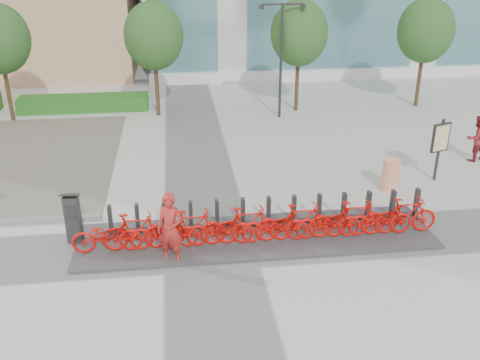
{
  "coord_description": "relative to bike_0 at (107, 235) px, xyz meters",
  "views": [
    {
      "loc": [
        -0.7,
        -12.18,
        7.35
      ],
      "look_at": [
        1.0,
        1.5,
        1.2
      ],
      "focal_mm": 40.0,
      "sensor_mm": 36.0,
      "label": 1
    }
  ],
  "objects": [
    {
      "name": "worker_red",
      "position": [
        1.61,
        -0.57,
        0.39
      ],
      "size": [
        0.8,
        0.68,
        1.87
      ],
      "primitive_type": "imported",
      "rotation": [
        0.0,
        0.0,
        -0.41
      ],
      "color": "#A7231E",
      "rests_on": "ground"
    },
    {
      "name": "tree_2",
      "position": [
        7.6,
        12.05,
        3.04
      ],
      "size": [
        2.6,
        2.6,
        5.1
      ],
      "color": "#322719",
      "rests_on": "ground"
    },
    {
      "name": "bike_6",
      "position": [
        4.32,
        0.0,
        0.0
      ],
      "size": [
        1.78,
        0.62,
        0.94
      ],
      "primitive_type": "imported",
      "rotation": [
        0.0,
        0.0,
        1.57
      ],
      "color": "red",
      "rests_on": "dock_pad"
    },
    {
      "name": "bike_4",
      "position": [
        2.88,
        0.0,
        0.0
      ],
      "size": [
        1.78,
        0.62,
        0.94
      ],
      "primitive_type": "imported",
      "rotation": [
        0.0,
        0.0,
        1.57
      ],
      "color": "red",
      "rests_on": "dock_pad"
    },
    {
      "name": "dock_rail_posts",
      "position": [
        4.32,
        0.82,
        -0.04
      ],
      "size": [
        8.74,
        0.5,
        0.85
      ],
      "primitive_type": null,
      "color": "#29292A",
      "rests_on": "dock_pad"
    },
    {
      "name": "bike_2",
      "position": [
        1.44,
        0.0,
        0.0
      ],
      "size": [
        1.78,
        0.62,
        0.94
      ],
      "primitive_type": "imported",
      "rotation": [
        0.0,
        0.0,
        1.57
      ],
      "color": "red",
      "rests_on": "dock_pad"
    },
    {
      "name": "bike_10",
      "position": [
        7.2,
        0.0,
        0.0
      ],
      "size": [
        1.78,
        0.62,
        0.94
      ],
      "primitive_type": "imported",
      "rotation": [
        0.0,
        0.0,
        1.57
      ],
      "color": "red",
      "rests_on": "dock_pad"
    },
    {
      "name": "bike_0",
      "position": [
        0.0,
        0.0,
        0.0
      ],
      "size": [
        1.78,
        0.62,
        0.94
      ],
      "primitive_type": "imported",
      "rotation": [
        0.0,
        0.0,
        1.57
      ],
      "color": "red",
      "rests_on": "dock_pad"
    },
    {
      "name": "bike_9",
      "position": [
        6.48,
        -0.0,
        0.05
      ],
      "size": [
        1.73,
        0.49,
        1.04
      ],
      "primitive_type": "imported",
      "rotation": [
        0.0,
        0.0,
        1.57
      ],
      "color": "red",
      "rests_on": "dock_pad"
    },
    {
      "name": "streetlamp",
      "position": [
        6.6,
        11.05,
        2.59
      ],
      "size": [
        2.0,
        0.2,
        5.0
      ],
      "color": "black",
      "rests_on": "ground"
    },
    {
      "name": "bike_1",
      "position": [
        0.72,
        -0.0,
        0.05
      ],
      "size": [
        1.73,
        0.49,
        1.04
      ],
      "primitive_type": "imported",
      "rotation": [
        0.0,
        0.0,
        1.57
      ],
      "color": "red",
      "rests_on": "dock_pad"
    },
    {
      "name": "ground",
      "position": [
        2.6,
        0.05,
        -0.55
      ],
      "size": [
        120.0,
        120.0,
        0.0
      ],
      "primitive_type": "plane",
      "color": "#B1AFA6"
    },
    {
      "name": "hedge_b",
      "position": [
        -2.4,
        13.25,
        -0.2
      ],
      "size": [
        6.0,
        1.2,
        0.7
      ],
      "primitive_type": "cube",
      "color": "#1C6A1D",
      "rests_on": "ground"
    },
    {
      "name": "bike_8",
      "position": [
        5.76,
        0.0,
        0.0
      ],
      "size": [
        1.78,
        0.62,
        0.94
      ],
      "primitive_type": "imported",
      "rotation": [
        0.0,
        0.0,
        1.57
      ],
      "color": "red",
      "rests_on": "dock_pad"
    },
    {
      "name": "bike_3",
      "position": [
        2.16,
        -0.0,
        0.05
      ],
      "size": [
        1.73,
        0.49,
        1.04
      ],
      "primitive_type": "imported",
      "rotation": [
        0.0,
        0.0,
        1.57
      ],
      "color": "red",
      "rests_on": "dock_pad"
    },
    {
      "name": "bike_7",
      "position": [
        5.04,
        -0.0,
        0.05
      ],
      "size": [
        1.73,
        0.49,
        1.04
      ],
      "primitive_type": "imported",
      "rotation": [
        0.0,
        0.0,
        1.57
      ],
      "color": "red",
      "rests_on": "dock_pad"
    },
    {
      "name": "tree_1",
      "position": [
        1.1,
        12.05,
        3.04
      ],
      "size": [
        2.6,
        2.6,
        5.1
      ],
      "color": "#322719",
      "rests_on": "ground"
    },
    {
      "name": "kiosk",
      "position": [
        -0.91,
        0.64,
        0.22
      ],
      "size": [
        0.47,
        0.41,
        1.44
      ],
      "rotation": [
        0.0,
        0.0,
        -0.09
      ],
      "color": "#29292A",
      "rests_on": "dock_pad"
    },
    {
      "name": "dock_pad",
      "position": [
        3.9,
        0.35,
        -0.51
      ],
      "size": [
        9.6,
        2.4,
        0.08
      ],
      "primitive_type": "cube",
      "color": "#3E3E41",
      "rests_on": "ground"
    },
    {
      "name": "construction_barrel",
      "position": [
        8.64,
        2.86,
        -0.03
      ],
      "size": [
        0.59,
        0.59,
        1.04
      ],
      "primitive_type": "cylinder",
      "rotation": [
        0.0,
        0.0,
        -0.1
      ],
      "color": "#FF4400",
      "rests_on": "ground"
    },
    {
      "name": "bike_5",
      "position": [
        3.6,
        -0.0,
        0.05
      ],
      "size": [
        1.73,
        0.49,
        1.04
      ],
      "primitive_type": "imported",
      "rotation": [
        0.0,
        0.0,
        1.57
      ],
      "color": "red",
      "rests_on": "dock_pad"
    },
    {
      "name": "bike_11",
      "position": [
        7.92,
        -0.0,
        0.05
      ],
      "size": [
        1.73,
        0.49,
        1.04
      ],
      "primitive_type": "imported",
      "rotation": [
        0.0,
        0.0,
        1.57
      ],
      "color": "red",
      "rests_on": "dock_pad"
    },
    {
      "name": "pedestrian",
      "position": [
        12.66,
        4.94,
        0.31
      ],
      "size": [
        0.93,
        0.79,
        1.71
      ],
      "primitive_type": "imported",
      "rotation": [
        0.0,
        0.0,
        3.32
      ],
      "color": "maroon",
      "rests_on": "ground"
    },
    {
      "name": "map_sign",
      "position": [
        10.46,
        3.45,
        0.86
      ],
      "size": [
        0.69,
        0.33,
        2.13
      ],
      "rotation": [
        0.0,
        0.0,
        0.34
      ],
      "color": "black",
      "rests_on": "ground"
    },
    {
      "name": "tree_3",
      "position": [
        13.6,
        12.05,
        3.04
      ],
      "size": [
        2.6,
        2.6,
        5.1
      ],
      "color": "#322719",
      "rests_on": "ground"
    }
  ]
}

